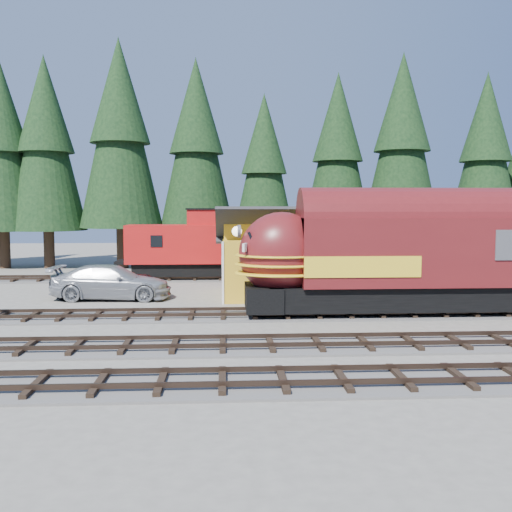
{
  "coord_description": "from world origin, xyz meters",
  "views": [
    {
      "loc": [
        -5.93,
        -23.07,
        5.29
      ],
      "look_at": [
        -4.41,
        4.0,
        2.92
      ],
      "focal_mm": 40.0,
      "sensor_mm": 36.0,
      "label": 1
    }
  ],
  "objects": [
    {
      "name": "ground",
      "position": [
        0.0,
        0.0,
        0.0
      ],
      "size": [
        120.0,
        120.0,
        0.0
      ],
      "primitive_type": "plane",
      "color": "#6B665B",
      "rests_on": "ground"
    },
    {
      "name": "locomotive",
      "position": [
        2.89,
        4.0,
        2.72
      ],
      "size": [
        17.26,
        3.43,
        4.69
      ],
      "color": "black",
      "rests_on": "ground"
    },
    {
      "name": "depot",
      "position": [
        -0.0,
        10.5,
        2.96
      ],
      "size": [
        12.8,
        7.0,
        5.3
      ],
      "color": "gold",
      "rests_on": "ground"
    },
    {
      "name": "track_spur",
      "position": [
        -10.0,
        18.0,
        0.06
      ],
      "size": [
        32.0,
        3.2,
        0.33
      ],
      "color": "#4C4947",
      "rests_on": "ground"
    },
    {
      "name": "pickup_truck_a",
      "position": [
        -12.62,
        10.32,
        0.89
      ],
      "size": [
        6.6,
        3.46,
        1.77
      ],
      "primitive_type": "imported",
      "rotation": [
        0.0,
        0.0,
        1.49
      ],
      "color": "black",
      "rests_on": "ground"
    },
    {
      "name": "caboose",
      "position": [
        -8.29,
        18.0,
        2.37
      ],
      "size": [
        9.08,
        2.63,
        4.72
      ],
      "color": "black",
      "rests_on": "ground"
    },
    {
      "name": "pickup_truck_b",
      "position": [
        -12.35,
        9.54,
        0.97
      ],
      "size": [
        6.86,
        3.09,
        1.95
      ],
      "primitive_type": "imported",
      "rotation": [
        0.0,
        0.0,
        1.52
      ],
      "color": "#A2A4A9",
      "rests_on": "ground"
    },
    {
      "name": "conifer_backdrop",
      "position": [
        3.24,
        24.08,
        10.27
      ],
      "size": [
        80.19,
        22.27,
        16.85
      ],
      "color": "black",
      "rests_on": "ground"
    }
  ]
}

